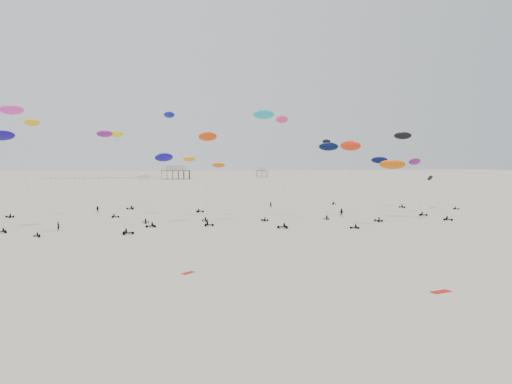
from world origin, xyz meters
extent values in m
plane|color=beige|center=(0.00, 200.00, 0.00)|extent=(900.00, 900.00, 0.00)
cube|color=brown|center=(-10.00, 350.00, 6.15)|extent=(21.00, 13.00, 0.30)
cube|color=silver|center=(-10.00, 350.00, 7.90)|extent=(14.00, 8.40, 3.20)
cube|color=#B2B2AD|center=(-10.00, 350.00, 9.65)|extent=(15.00, 9.00, 0.30)
cube|color=brown|center=(60.00, 380.00, 5.15)|extent=(9.00, 7.00, 0.30)
cube|color=silver|center=(60.00, 380.00, 6.50)|extent=(5.60, 4.20, 2.40)
cube|color=#B2B2AD|center=(60.00, 380.00, 7.85)|extent=(6.00, 4.50, 0.30)
cube|color=black|center=(-62.00, 350.00, 1.45)|extent=(80.00, 0.10, 0.10)
cylinder|color=gray|center=(58.41, 112.16, 4.29)|extent=(0.03, 0.03, 10.26)
ellipsoid|color=black|center=(55.65, 114.41, 8.70)|extent=(3.95, 4.20, 1.95)
cylinder|color=gray|center=(33.82, 138.17, 10.06)|extent=(0.03, 0.03, 23.95)
ellipsoid|color=black|center=(35.07, 145.49, 20.06)|extent=(2.87, 3.41, 1.63)
cylinder|color=gray|center=(5.62, 87.30, 11.50)|extent=(0.03, 0.03, 24.80)
ellipsoid|color=#F4398A|center=(6.95, 93.43, 22.91)|extent=(4.09, 3.44, 1.95)
cylinder|color=gray|center=(-20.56, 100.35, 12.36)|extent=(0.03, 0.03, 26.61)
ellipsoid|color=#0C14A0|center=(-17.82, 106.20, 24.66)|extent=(3.61, 3.86, 1.86)
cylinder|color=gray|center=(41.42, 89.21, 6.73)|extent=(0.03, 0.03, 14.16)
ellipsoid|color=#73167C|center=(38.37, 91.47, 13.44)|extent=(4.42, 3.21, 2.03)
cylinder|color=gray|center=(-44.18, 80.48, 11.41)|extent=(0.03, 0.03, 22.62)
ellipsoid|color=#ED37C3|center=(-46.67, 82.72, 22.99)|extent=(4.40, 2.03, 2.17)
cylinder|color=gray|center=(-11.22, 117.48, 7.13)|extent=(0.03, 0.03, 13.85)
ellipsoid|color=#FFAD0D|center=(-12.41, 119.87, 14.11)|extent=(3.40, 1.56, 1.58)
cylinder|color=gray|center=(3.86, 98.27, 12.24)|extent=(0.03, 0.03, 25.13)
ellipsoid|color=#1AB8C9|center=(4.76, 103.04, 24.82)|extent=(5.88, 3.43, 2.76)
cylinder|color=gray|center=(-53.45, 113.88, 11.52)|extent=(0.03, 0.03, 22.59)
ellipsoid|color=gold|center=(-51.27, 116.43, 23.12)|extent=(4.94, 3.51, 2.28)
cylinder|color=gray|center=(-50.59, 89.25, 9.27)|extent=(0.03, 0.03, 19.60)
ellipsoid|color=#190B90|center=(-51.69, 93.89, 18.81)|extent=(5.77, 5.38, 2.70)
cylinder|color=gray|center=(-28.60, 84.34, 9.68)|extent=(0.03, 0.03, 21.94)
ellipsoid|color=#871886|center=(-31.10, 90.28, 19.16)|extent=(3.48, 1.79, 1.67)
cylinder|color=gray|center=(-20.57, 91.98, 7.16)|extent=(0.03, 0.03, 15.75)
ellipsoid|color=#150CA1|center=(-19.17, 96.35, 14.40)|extent=(5.04, 4.22, 2.35)
cylinder|color=gray|center=(18.93, 80.96, 8.29)|extent=(0.03, 0.03, 16.34)
ellipsoid|color=red|center=(19.49, 83.87, 16.82)|extent=(4.63, 5.22, 2.51)
cylinder|color=gray|center=(-9.84, 91.82, 9.47)|extent=(0.03, 0.03, 19.65)
ellipsoid|color=#F1440C|center=(-9.46, 96.30, 19.08)|extent=(5.15, 3.81, 2.40)
cylinder|color=gray|center=(31.24, 91.55, 6.19)|extent=(0.03, 0.03, 15.02)
ellipsoid|color=#E85E0C|center=(34.69, 95.40, 12.75)|extent=(6.76, 5.64, 3.03)
cylinder|color=gray|center=(19.29, 97.65, 8.48)|extent=(0.03, 0.03, 17.42)
ellipsoid|color=#040F3A|center=(20.70, 101.37, 17.10)|extent=(5.11, 2.83, 2.40)
cylinder|color=gray|center=(-30.55, 130.24, 10.55)|extent=(0.03, 0.03, 21.23)
ellipsoid|color=yellow|center=(-32.67, 133.80, 21.34)|extent=(5.94, 5.81, 2.79)
cylinder|color=gray|center=(46.31, 119.98, 6.83)|extent=(0.03, 0.03, 14.36)
ellipsoid|color=#050E3F|center=(44.05, 123.05, 13.79)|extent=(5.11, 4.10, 2.40)
cylinder|color=gray|center=(-27.55, 110.58, 4.77)|extent=(0.03, 0.03, 13.23)
ellipsoid|color=silver|center=(-24.24, 114.60, 9.55)|extent=(4.21, 2.97, 1.94)
cylinder|color=gray|center=(42.72, 100.42, 10.02)|extent=(0.03, 0.03, 20.02)
ellipsoid|color=black|center=(41.67, 104.03, 20.10)|extent=(4.75, 3.37, 2.21)
cylinder|color=gray|center=(-7.96, 101.50, 6.33)|extent=(0.03, 0.03, 17.47)
ellipsoid|color=orange|center=(-5.77, 107.81, 12.54)|extent=(3.49, 2.13, 1.60)
imported|color=black|center=(-39.69, 86.10, 0.00)|extent=(0.92, 0.88, 2.09)
imported|color=black|center=(23.49, 99.29, 0.00)|extent=(1.31, 1.13, 2.32)
imported|color=black|center=(-36.23, 118.19, 0.00)|extent=(1.51, 1.07, 2.30)
imported|color=black|center=(11.37, 124.99, 0.00)|extent=(0.89, 0.85, 2.02)
cube|color=#BA130B|center=(8.88, 30.79, 0.00)|extent=(2.36, 1.48, 0.08)
cube|color=#BB0F0B|center=(-16.68, 44.52, 0.00)|extent=(1.75, 1.79, 0.07)
camera|label=1|loc=(-19.67, -16.11, 13.80)|focal=35.00mm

